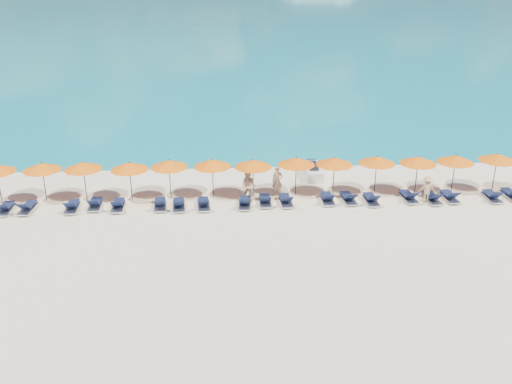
{
  "coord_description": "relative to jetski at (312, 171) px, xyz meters",
  "views": [
    {
      "loc": [
        -1.65,
        -24.27,
        12.48
      ],
      "look_at": [
        0.0,
        3.0,
        1.2
      ],
      "focal_mm": 40.0,
      "sensor_mm": 36.0,
      "label": 1
    }
  ],
  "objects": [
    {
      "name": "lounger_9",
      "position": [
        -4.35,
        -4.34,
        -0.13
      ],
      "size": [
        0.76,
        1.75,
        0.66
      ],
      "rotation": [
        0.0,
        0.0,
        -0.08
      ],
      "color": "silver",
      "rests_on": "ground"
    },
    {
      "name": "headland_small",
      "position": [
        -153.79,
        551.78,
        -35.37
      ],
      "size": [
        162.0,
        126.0,
        85.5
      ],
      "color": "black",
      "rests_on": "ground"
    },
    {
      "name": "lounger_19",
      "position": [
        10.57,
        -4.07,
        -0.13
      ],
      "size": [
        0.66,
        1.72,
        0.66
      ],
      "rotation": [
        0.0,
        0.0,
        0.03
      ],
      "color": "silver",
      "rests_on": "ground"
    },
    {
      "name": "umbrella_7",
      "position": [
        -1.4,
        -2.87,
        1.65
      ],
      "size": [
        2.1,
        2.1,
        2.28
      ],
      "color": "black",
      "rests_on": "ground"
    },
    {
      "name": "lounger_4",
      "position": [
        -12.37,
        -4.0,
        -0.13
      ],
      "size": [
        0.7,
        1.73,
        0.66
      ],
      "rotation": [
        0.0,
        0.0,
        0.05
      ],
      "color": "silver",
      "rests_on": "ground"
    },
    {
      "name": "umbrella_9",
      "position": [
        3.12,
        -2.9,
        1.65
      ],
      "size": [
        2.1,
        2.1,
        2.28
      ],
      "color": "black",
      "rests_on": "ground"
    },
    {
      "name": "lounger_15",
      "position": [
        4.76,
        -4.03,
        -0.13
      ],
      "size": [
        0.73,
        1.74,
        0.66
      ],
      "rotation": [
        0.0,
        0.0,
        0.06
      ],
      "color": "silver",
      "rests_on": "ground"
    },
    {
      "name": "ground",
      "position": [
        -3.79,
        -8.22,
        -0.37
      ],
      "size": [
        1400.0,
        1400.0,
        0.0
      ],
      "primitive_type": "plane",
      "color": "beige"
    },
    {
      "name": "lounger_8",
      "position": [
        -6.56,
        -4.36,
        -0.13
      ],
      "size": [
        0.74,
        1.74,
        0.66
      ],
      "rotation": [
        0.0,
        0.0,
        0.07
      ],
      "color": "silver",
      "rests_on": "ground"
    },
    {
      "name": "jetski",
      "position": [
        0.0,
        0.0,
        0.0
      ],
      "size": [
        0.95,
        2.51,
        0.89
      ],
      "rotation": [
        0.0,
        0.0,
        -0.0
      ],
      "color": "white",
      "rests_on": "ground"
    },
    {
      "name": "beachgoer_c",
      "position": [
        5.63,
        -4.3,
        0.39
      ],
      "size": [
        1.03,
        0.58,
        1.51
      ],
      "primitive_type": "imported",
      "rotation": [
        0.0,
        0.0,
        3.0
      ],
      "color": "tan",
      "rests_on": "ground"
    },
    {
      "name": "umbrella_10",
      "position": [
        5.41,
        -3.09,
        1.65
      ],
      "size": [
        2.1,
        2.1,
        2.28
      ],
      "color": "black",
      "rests_on": "ground"
    },
    {
      "name": "umbrella_8",
      "position": [
        0.71,
        -2.98,
        1.65
      ],
      "size": [
        2.1,
        2.1,
        2.28
      ],
      "color": "black",
      "rests_on": "ground"
    },
    {
      "name": "umbrella_4",
      "position": [
        -8.42,
        -2.85,
        1.65
      ],
      "size": [
        2.1,
        2.1,
        2.28
      ],
      "color": "black",
      "rests_on": "ground"
    },
    {
      "name": "lounger_17",
      "position": [
        7.03,
        -4.14,
        -0.13
      ],
      "size": [
        0.69,
        1.73,
        0.66
      ],
      "rotation": [
        0.0,
        0.0,
        0.04
      ],
      "color": "silver",
      "rests_on": "ground"
    },
    {
      "name": "lounger_1",
      "position": [
        -16.99,
        -4.3,
        -0.13
      ],
      "size": [
        0.67,
        1.72,
        0.66
      ],
      "rotation": [
        0.0,
        0.0,
        0.03
      ],
      "color": "silver",
      "rests_on": "ground"
    },
    {
      "name": "lounger_7",
      "position": [
        -7.88,
        -4.38,
        -0.13
      ],
      "size": [
        0.73,
        1.74,
        0.66
      ],
      "rotation": [
        0.0,
        0.0,
        0.07
      ],
      "color": "silver",
      "rests_on": "ground"
    },
    {
      "name": "lounger_10",
      "position": [
        -3.22,
        -4.09,
        -0.13
      ],
      "size": [
        0.65,
        1.71,
        0.66
      ],
      "rotation": [
        0.0,
        0.0,
        -0.02
      ],
      "color": "silver",
      "rests_on": "ground"
    },
    {
      "name": "lounger_18",
      "position": [
        9.39,
        -4.25,
        -0.13
      ],
      "size": [
        0.65,
        1.71,
        0.66
      ],
      "rotation": [
        0.0,
        0.0,
        -0.02
      ],
      "color": "silver",
      "rests_on": "ground"
    },
    {
      "name": "lounger_5",
      "position": [
        -11.12,
        -4.25,
        -0.13
      ],
      "size": [
        0.68,
        1.72,
        0.66
      ],
      "rotation": [
        0.0,
        0.0,
        0.04
      ],
      "color": "silver",
      "rests_on": "ground"
    },
    {
      "name": "umbrella_11",
      "position": [
        7.58,
        -3.0,
        1.65
      ],
      "size": [
        2.1,
        2.1,
        2.28
      ],
      "color": "black",
      "rests_on": "ground"
    },
    {
      "name": "umbrella_5",
      "position": [
        -6.04,
        -2.89,
        1.65
      ],
      "size": [
        2.1,
        2.1,
        2.28
      ],
      "color": "black",
      "rests_on": "ground"
    },
    {
      "name": "lounger_3",
      "position": [
        -13.53,
        -4.28,
        -0.13
      ],
      "size": [
        0.69,
        1.72,
        0.66
      ],
      "rotation": [
        0.0,
        0.0,
        0.04
      ],
      "color": "silver",
      "rests_on": "ground"
    },
    {
      "name": "lounger_13",
      "position": [
        1.38,
        -4.04,
        -0.13
      ],
      "size": [
        0.76,
        1.74,
        0.66
      ],
      "rotation": [
        0.0,
        0.0,
        0.08
      ],
      "color": "silver",
      "rests_on": "ground"
    },
    {
      "name": "lounger_12",
      "position": [
        0.21,
        -4.02,
        -0.13
      ],
      "size": [
        0.62,
        1.7,
        0.66
      ],
      "rotation": [
        0.0,
        0.0,
        -0.0
      ],
      "color": "silver",
      "rests_on": "ground"
    },
    {
      "name": "lounger_2",
      "position": [
        -15.86,
        -4.28,
        -0.13
      ],
      "size": [
        0.73,
        1.74,
        0.66
      ],
      "rotation": [
        0.0,
        0.0,
        -0.06
      ],
      "color": "silver",
      "rests_on": "ground"
    },
    {
      "name": "umbrella_12",
      "position": [
        10.05,
        -2.87,
        1.65
      ],
      "size": [
        2.1,
        2.1,
        2.28
      ],
      "color": "black",
      "rests_on": "ground"
    },
    {
      "name": "lounger_6",
      "position": [
        -8.89,
        -4.26,
        -0.13
      ],
      "size": [
        0.75,
        1.74,
        0.66
      ],
      "rotation": [
        0.0,
        0.0,
        0.08
      ],
      "color": "silver",
      "rests_on": "ground"
    },
    {
      "name": "umbrella_1",
      "position": [
        -15.24,
        -2.91,
        1.65
      ],
      "size": [
        2.1,
        2.1,
        2.28
      ],
      "color": "black",
      "rests_on": "ground"
    },
    {
      "name": "umbrella_3",
      "position": [
        -10.53,
        -3.11,
        1.65
      ],
      "size": [
        2.1,
        2.1,
        2.28
      ],
      "color": "black",
      "rests_on": "ground"
    },
    {
      "name": "lounger_11",
      "position": [
        -2.09,
        -4.17,
        -0.13
      ],
      "size": [
        0.73,
        1.74,
        0.66
      ],
      "rotation": [
        0.0,
        0.0,
        0.06
      ],
      "color": "silver",
      "rests_on": "ground"
    },
    {
      "name": "beachgoer_a",
      "position": [
        -2.45,
        -2.88,
        0.49
      ],
      "size": [
        0.69,
        0.52,
        1.72
      ],
      "primitive_type": "imported",
      "rotation": [
        0.0,
        0.0,
        0.18
      ],
      "color": "tan",
      "rests_on": "ground"
    },
    {
      "name": "lounger_14",
      "position": [
        2.59,
        -4.29,
        -0.13
      ],
      "size": [
        0.66,
        1.71,
        0.66
      ],
      "rotation": [
        0.0,
        0.0,
        0.02
      ],
      "color": "silver",
      "rests_on": "ground"
    },
    {
      "name": "beachgoer_b",
      "position": [
        -4.1,
        -3.67,
        0.52
      ],
      "size": [
        0.98,
        0.76,
        1.77
      ],
      "primitive_type": "imported",
      "rotation": [
        0.0,
        0.0,
        -0.34
      ],
      "color": "tan",
      "rests_on": "ground"
    },
    {
      "name": "umbrella_6",
      "position": [
        -3.82,
        -3.07,
        1.65
      ],
      "size": [
        2.1,
        2.1,
        2.28
      ],
      "color": "black",
      "rests_on": "ground"
    },
    {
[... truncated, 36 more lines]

